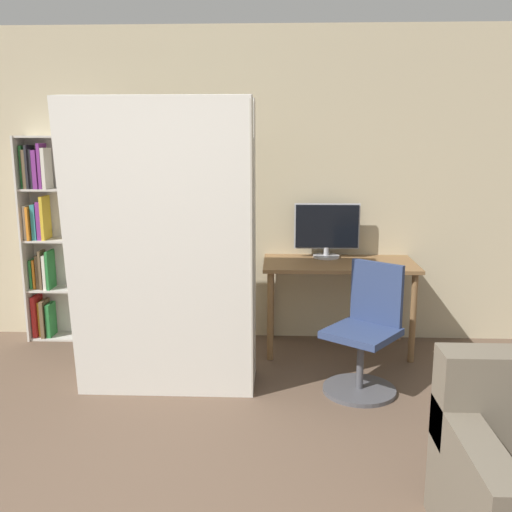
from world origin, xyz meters
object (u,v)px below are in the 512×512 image
Objects in this scene: office_chair at (365,341)px; mattress_near at (161,253)px; monitor at (327,229)px; mattress_far at (170,245)px; bookshelf at (62,238)px.

mattress_near is (-1.40, -0.16, 0.66)m from office_chair.
mattress_near reaches higher than monitor.
mattress_far is (0.00, 0.31, -0.00)m from mattress_near.
monitor is 0.31× the size of bookshelf.
mattress_far is at bearing 90.00° from mattress_near.
office_chair is at bearing -6.16° from mattress_far.
monitor is 0.27× the size of mattress_far.
mattress_near is (-1.19, -1.13, 0.01)m from monitor.
monitor is at bearing 34.63° from mattress_far.
office_chair is at bearing -78.03° from monitor.
mattress_near is at bearing -90.00° from mattress_far.
bookshelf is (-2.32, 0.04, -0.10)m from monitor.
monitor is 0.61× the size of office_chair.
mattress_far is (-1.40, 0.15, 0.66)m from office_chair.
bookshelf is 1.43m from mattress_far.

